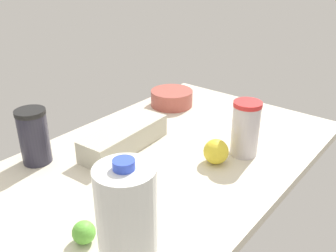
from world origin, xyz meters
TOP-DOWN VIEW (x-y plane):
  - countertop at (0.00, 0.00)cm, footprint 120.00×76.00cm
  - tumbler_cup at (15.31, -18.96)cm, footprint 8.92×8.92cm
  - egg_carton at (-5.90, 13.62)cm, footprint 33.21×12.53cm
  - mixing_bowl at (33.42, 24.77)cm, footprint 17.51×17.51cm
  - milk_jug at (-43.10, -24.52)cm, footprint 11.71×11.71cm
  - shaker_bottle at (-29.06, 28.86)cm, footprint 9.13×9.13cm
  - lemon_near_front at (4.97, -14.91)cm, footprint 7.81×7.81cm
  - lime_loose at (-43.17, -10.40)cm, footprint 5.37×5.37cm

SIDE VIEW (x-z plane):
  - countertop at x=0.00cm, z-range 0.00..3.00cm
  - lime_loose at x=-43.17cm, z-range 3.00..8.37cm
  - mixing_bowl at x=33.42cm, z-range 3.00..9.60cm
  - egg_carton at x=-5.90cm, z-range 3.00..10.54cm
  - lemon_near_front at x=4.97cm, z-range 3.00..10.81cm
  - shaker_bottle at x=-29.06cm, z-range 3.04..20.41cm
  - tumbler_cup at x=15.31cm, z-range 3.04..21.09cm
  - milk_jug at x=-43.10cm, z-range 2.22..28.88cm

